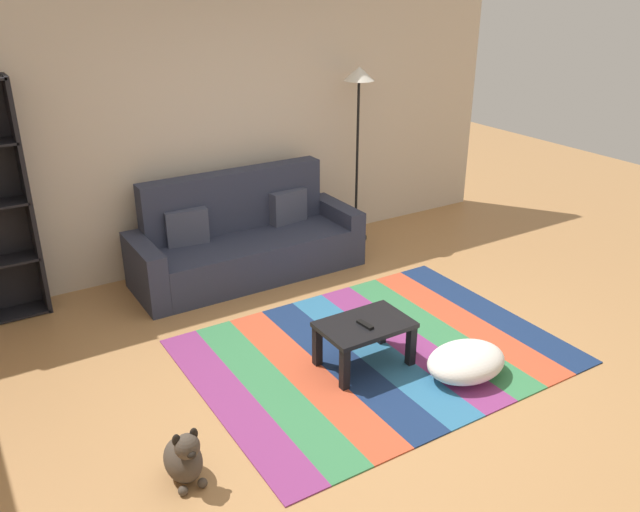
{
  "coord_description": "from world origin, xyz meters",
  "views": [
    {
      "loc": [
        -2.51,
        -3.43,
        2.79
      ],
      "look_at": [
        0.06,
        0.72,
        0.65
      ],
      "focal_mm": 36.5,
      "sensor_mm": 36.0,
      "label": 1
    }
  ],
  "objects_px": {
    "tv_remote": "(365,325)",
    "standing_lamp": "(359,98)",
    "couch": "(245,241)",
    "coffee_table": "(365,331)",
    "pouf": "(466,362)",
    "dog": "(184,458)"
  },
  "relations": [
    {
      "from": "couch",
      "to": "tv_remote",
      "type": "xyz_separation_m",
      "value": [
        0.0,
        -2.04,
        0.05
      ]
    },
    {
      "from": "dog",
      "to": "tv_remote",
      "type": "distance_m",
      "value": 1.66
    },
    {
      "from": "dog",
      "to": "pouf",
      "type": "bearing_deg",
      "value": -2.12
    },
    {
      "from": "dog",
      "to": "tv_remote",
      "type": "xyz_separation_m",
      "value": [
        1.59,
        0.41,
        0.22
      ]
    },
    {
      "from": "coffee_table",
      "to": "standing_lamp",
      "type": "xyz_separation_m",
      "value": [
        1.43,
        2.18,
        1.28
      ]
    },
    {
      "from": "dog",
      "to": "tv_remote",
      "type": "height_order",
      "value": "dog"
    },
    {
      "from": "couch",
      "to": "coffee_table",
      "type": "height_order",
      "value": "couch"
    },
    {
      "from": "pouf",
      "to": "tv_remote",
      "type": "relative_size",
      "value": 4.26
    },
    {
      "from": "pouf",
      "to": "standing_lamp",
      "type": "distance_m",
      "value": 3.19
    },
    {
      "from": "couch",
      "to": "tv_remote",
      "type": "bearing_deg",
      "value": -89.99
    },
    {
      "from": "dog",
      "to": "standing_lamp",
      "type": "bearing_deg",
      "value": 40.72
    },
    {
      "from": "couch",
      "to": "standing_lamp",
      "type": "relative_size",
      "value": 1.19
    },
    {
      "from": "couch",
      "to": "dog",
      "type": "xyz_separation_m",
      "value": [
        -1.59,
        -2.45,
        -0.18
      ]
    },
    {
      "from": "standing_lamp",
      "to": "coffee_table",
      "type": "bearing_deg",
      "value": -123.27
    },
    {
      "from": "couch",
      "to": "standing_lamp",
      "type": "height_order",
      "value": "standing_lamp"
    },
    {
      "from": "tv_remote",
      "to": "standing_lamp",
      "type": "bearing_deg",
      "value": 50.6
    },
    {
      "from": "standing_lamp",
      "to": "tv_remote",
      "type": "relative_size",
      "value": 12.65
    },
    {
      "from": "pouf",
      "to": "tv_remote",
      "type": "bearing_deg",
      "value": 139.79
    },
    {
      "from": "couch",
      "to": "coffee_table",
      "type": "relative_size",
      "value": 3.28
    },
    {
      "from": "coffee_table",
      "to": "standing_lamp",
      "type": "height_order",
      "value": "standing_lamp"
    },
    {
      "from": "couch",
      "to": "tv_remote",
      "type": "distance_m",
      "value": 2.04
    },
    {
      "from": "pouf",
      "to": "tv_remote",
      "type": "height_order",
      "value": "tv_remote"
    }
  ]
}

